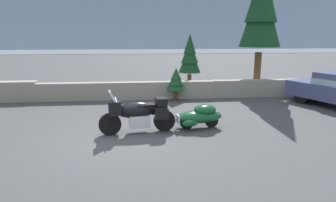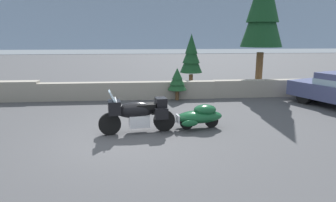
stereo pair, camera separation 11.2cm
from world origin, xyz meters
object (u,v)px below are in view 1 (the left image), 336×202
(car_shaped_trailer, at_px, (200,116))
(pine_tree_tall, at_px, (262,2))
(pine_tree_secondary, at_px, (190,55))
(touring_motorcycle, at_px, (137,113))

(car_shaped_trailer, height_order, pine_tree_tall, pine_tree_tall)
(pine_tree_secondary, bearing_deg, touring_motorcycle, -111.85)
(touring_motorcycle, bearing_deg, car_shaped_trailer, 8.02)
(car_shaped_trailer, relative_size, pine_tree_secondary, 0.75)
(pine_tree_secondary, bearing_deg, car_shaped_trailer, -96.97)
(touring_motorcycle, bearing_deg, pine_tree_secondary, 68.15)
(touring_motorcycle, xyz_separation_m, pine_tree_tall, (6.10, 5.93, 3.85))
(car_shaped_trailer, bearing_deg, pine_tree_tall, 53.84)
(touring_motorcycle, bearing_deg, pine_tree_tall, 44.22)
(pine_tree_tall, xyz_separation_m, pine_tree_secondary, (-3.32, 0.99, -2.61))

